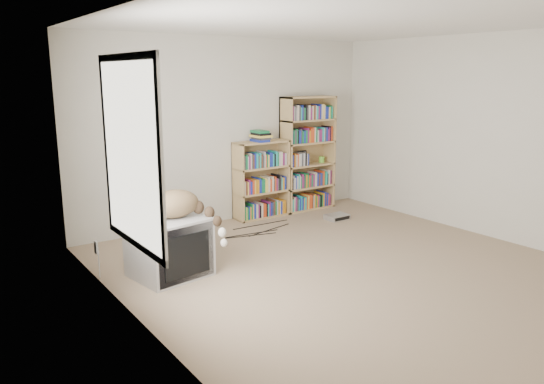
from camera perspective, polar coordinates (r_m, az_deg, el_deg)
floor at (r=5.64m, az=8.75°, el=-8.41°), size 4.50×5.00×0.01m
wall_back at (r=7.31m, az=-4.60°, el=6.59°), size 4.50×0.02×2.50m
wall_left at (r=4.11m, az=-14.03°, el=1.62°), size 0.02×5.00×2.50m
wall_right at (r=7.07m, az=22.51°, el=5.48°), size 0.02×5.00×2.50m
ceiling at (r=5.30m, az=9.69°, el=17.77°), size 4.50×5.00×0.02m
window at (r=4.27m, az=-14.96°, el=4.02°), size 0.02×1.22×1.52m
crt_tv at (r=5.47m, az=-11.06°, el=-5.83°), size 0.78×0.72×0.60m
cat at (r=5.35m, az=-9.77°, el=-1.66°), size 0.76×0.57×0.62m
bookcase_tall at (r=7.96m, az=3.79°, el=3.88°), size 0.85×0.30×1.69m
bookcase_short at (r=7.53m, az=-1.23°, el=1.04°), size 0.79×0.30×1.09m
book_stack at (r=7.37m, az=-1.26°, el=6.05°), size 0.22×0.29×0.15m
green_mug at (r=8.12m, az=5.30°, el=3.52°), size 0.08×0.08×0.09m
framed_print at (r=8.02m, az=3.33°, el=3.80°), size 0.14×0.05×0.19m
dvd_player at (r=7.54m, az=7.00°, el=-2.67°), size 0.31×0.22×0.07m
wall_outlet at (r=5.57m, az=-18.41°, el=-5.69°), size 0.01×0.08×0.13m
floor_cables at (r=7.04m, az=0.22°, el=-3.96°), size 1.20×0.70×0.01m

